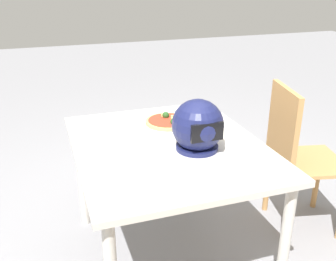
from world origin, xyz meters
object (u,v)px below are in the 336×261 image
(pizza, at_px, (169,121))
(chair_side, at_px, (295,152))
(dining_table, at_px, (168,158))
(motorcycle_helmet, at_px, (198,126))

(pizza, height_order, chair_side, chair_side)
(dining_table, distance_m, chair_side, 0.83)
(pizza, relative_size, chair_side, 0.28)
(motorcycle_helmet, bearing_deg, pizza, -84.86)
(pizza, height_order, motorcycle_helmet, motorcycle_helmet)
(pizza, xyz_separation_m, chair_side, (-0.73, 0.17, -0.22))
(dining_table, relative_size, pizza, 4.34)
(chair_side, bearing_deg, dining_table, 4.34)
(dining_table, xyz_separation_m, motorcycle_helmet, (-0.11, 0.10, 0.20))
(dining_table, height_order, chair_side, chair_side)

